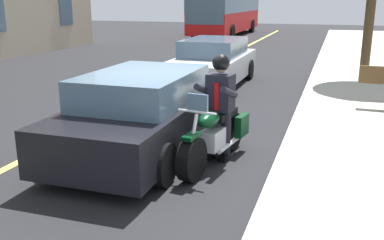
# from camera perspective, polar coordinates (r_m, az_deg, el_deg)

# --- Properties ---
(ground_plane) EXTENTS (80.00, 80.00, 0.00)m
(ground_plane) POSITION_cam_1_polar(r_m,az_deg,el_deg) (7.91, -3.43, -3.56)
(ground_plane) COLOR black
(lane_center_stripe) EXTENTS (60.00, 0.16, 0.01)m
(lane_center_stripe) POSITION_cam_1_polar(r_m,az_deg,el_deg) (8.81, -15.61, -2.06)
(lane_center_stripe) COLOR #E5DB4C
(lane_center_stripe) RESTS_ON ground_plane
(motorcycle_main) EXTENTS (2.22, 0.79, 1.26)m
(motorcycle_main) POSITION_cam_1_polar(r_m,az_deg,el_deg) (7.07, 3.00, -2.03)
(motorcycle_main) COLOR black
(motorcycle_main) RESTS_ON ground_plane
(rider_main) EXTENTS (0.68, 0.61, 1.74)m
(rider_main) POSITION_cam_1_polar(r_m,az_deg,el_deg) (7.09, 3.66, 2.89)
(rider_main) COLOR black
(rider_main) RESTS_ON ground_plane
(bus_near) EXTENTS (11.05, 2.70, 3.30)m
(bus_near) POSITION_cam_1_polar(r_m,az_deg,el_deg) (31.97, 4.54, 14.25)
(bus_near) COLOR red
(bus_near) RESTS_ON ground_plane
(car_silver) EXTENTS (4.60, 1.92, 1.40)m
(car_silver) POSITION_cam_1_polar(r_m,az_deg,el_deg) (13.44, 2.69, 7.44)
(car_silver) COLOR silver
(car_silver) RESTS_ON ground_plane
(car_dark) EXTENTS (4.60, 1.92, 1.40)m
(car_dark) POSITION_cam_1_polar(r_m,az_deg,el_deg) (7.65, -5.88, 1.13)
(car_dark) COLOR black
(car_dark) RESTS_ON ground_plane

